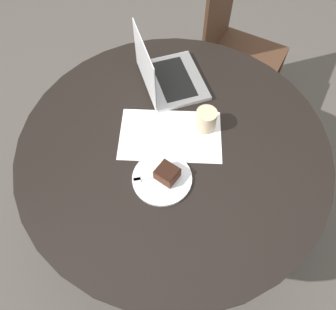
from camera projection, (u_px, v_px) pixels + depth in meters
ground_plane at (172, 213)px, 1.95m from camera, size 12.00×12.00×0.00m
dining_table at (173, 162)px, 1.43m from camera, size 1.24×1.24×0.76m
chair at (234, 49)px, 1.95m from camera, size 0.45×0.45×0.99m
paper_document at (170, 135)px, 1.31m from camera, size 0.47×0.38×0.00m
plate at (162, 178)px, 1.21m from camera, size 0.22×0.22×0.01m
cake_slice at (167, 173)px, 1.18m from camera, size 0.09×0.08×0.05m
fork at (151, 177)px, 1.20m from camera, size 0.15×0.11×0.00m
coffee_glass at (206, 120)px, 1.30m from camera, size 0.08×0.08×0.09m
laptop at (166, 76)px, 1.42m from camera, size 0.39×0.39×0.25m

